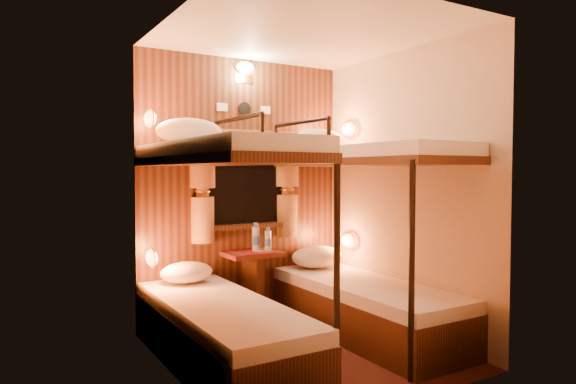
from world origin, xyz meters
TOP-DOWN VIEW (x-y plane):
  - floor at (0.00, 0.00)m, footprint 2.10×2.10m
  - ceiling at (0.00, 0.00)m, footprint 2.10×2.10m
  - wall_back at (0.00, 1.05)m, footprint 2.40×0.00m
  - wall_front at (0.00, -1.05)m, footprint 2.40×0.00m
  - wall_left at (-1.00, 0.00)m, footprint 0.00×2.40m
  - wall_right at (1.00, 0.00)m, footprint 0.00×2.40m
  - back_panel at (0.00, 1.04)m, footprint 2.00×0.03m
  - bunk_left at (-0.65, 0.07)m, footprint 0.72×1.90m
  - bunk_right at (0.65, 0.07)m, footprint 0.72×1.90m
  - window at (0.00, 1.00)m, footprint 1.00×0.12m
  - curtains at (0.00, 0.97)m, footprint 1.10×0.22m
  - back_fixtures at (0.00, 1.00)m, footprint 0.54×0.09m
  - reading_lamps at (-0.00, 0.70)m, footprint 2.00×0.20m
  - table at (0.00, 0.85)m, footprint 0.50×0.34m
  - bottle_left at (0.04, 0.87)m, footprint 0.08×0.08m
  - bottle_right at (0.13, 0.81)m, footprint 0.06×0.06m
  - sachet_a at (0.05, 0.82)m, footprint 0.10×0.08m
  - sachet_b at (0.16, 0.93)m, footprint 0.08×0.06m
  - pillow_lower_left at (-0.65, 0.78)m, footprint 0.44×0.31m
  - pillow_lower_right at (0.65, 0.78)m, footprint 0.52×0.37m
  - pillow_upper_left at (-0.65, 0.68)m, footprint 0.54×0.39m
  - pillow_upper_right at (0.65, 0.77)m, footprint 0.48×0.35m

SIDE VIEW (x-z plane):
  - floor at x=0.00m, z-range 0.00..0.00m
  - table at x=0.00m, z-range 0.09..0.74m
  - pillow_lower_left at x=-0.65m, z-range 0.46..0.63m
  - bunk_left at x=-0.65m, z-range -0.35..1.47m
  - bunk_right at x=0.65m, z-range -0.35..1.47m
  - pillow_lower_right at x=0.65m, z-range 0.46..0.66m
  - sachet_b at x=0.16m, z-range 0.65..0.66m
  - sachet_a at x=0.05m, z-range 0.65..0.66m
  - bottle_right at x=0.13m, z-range 0.63..0.85m
  - bottle_left at x=0.04m, z-range 0.63..0.89m
  - window at x=0.00m, z-range 0.79..1.58m
  - wall_back at x=0.00m, z-range 0.00..2.40m
  - wall_front at x=0.00m, z-range 0.00..2.40m
  - wall_left at x=-1.00m, z-range 0.00..2.40m
  - wall_right at x=1.00m, z-range 0.00..2.40m
  - back_panel at x=0.00m, z-range 0.00..2.40m
  - reading_lamps at x=0.00m, z-range 0.62..1.86m
  - curtains at x=0.00m, z-range 0.76..1.76m
  - pillow_upper_right at x=0.65m, z-range 1.59..1.78m
  - pillow_upper_left at x=-0.65m, z-range 1.59..1.80m
  - back_fixtures at x=0.00m, z-range 2.00..2.49m
  - ceiling at x=0.00m, z-range 2.40..2.40m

